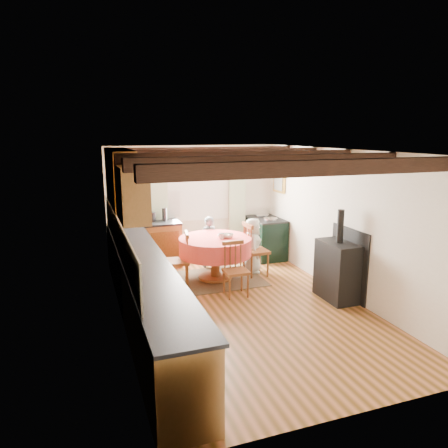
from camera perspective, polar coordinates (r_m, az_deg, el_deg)
name	(u,v)px	position (r m, az deg, el deg)	size (l,w,h in m)	color
floor	(241,306)	(6.65, 2.33, -11.15)	(3.60, 5.50, 0.00)	#A6613A
ceiling	(242,151)	(6.10, 2.53, 9.99)	(3.60, 5.50, 0.00)	white
wall_back	(193,203)	(8.83, -4.20, 2.89)	(3.60, 0.00, 2.40)	silver
wall_front	(355,299)	(3.96, 17.50, -9.77)	(3.60, 0.00, 2.40)	silver
wall_left	(119,242)	(5.86, -14.17, -2.37)	(0.00, 5.50, 2.40)	silver
wall_right	(343,223)	(7.12, 16.01, 0.12)	(0.00, 5.50, 2.40)	silver
beam_a	(316,168)	(4.32, 12.50, 7.50)	(3.60, 0.16, 0.16)	black
beam_b	(273,161)	(5.19, 6.66, 8.49)	(3.60, 0.16, 0.16)	black
beam_c	(242,157)	(6.10, 2.52, 9.14)	(3.60, 0.16, 0.16)	black
beam_d	(220,154)	(7.04, -0.55, 9.59)	(3.60, 0.16, 0.16)	black
beam_e	(203,151)	(7.99, -2.89, 9.92)	(3.60, 0.16, 0.16)	black
splash_left	(118,237)	(6.15, -14.25, -1.67)	(0.02, 4.50, 0.55)	beige
splash_back	(146,206)	(8.61, -10.60, 2.46)	(1.40, 0.02, 0.55)	beige
base_cabinet_left	(143,291)	(6.13, -10.97, -9.04)	(0.60, 5.30, 0.88)	#935F30
base_cabinet_back	(147,246)	(8.49, -10.44, -2.92)	(1.30, 0.60, 0.88)	#935F30
worktop_left	(143,260)	(5.98, -10.96, -4.92)	(0.64, 5.30, 0.04)	black
worktop_back	(147,223)	(8.37, -10.54, 0.08)	(1.30, 0.64, 0.04)	black
wall_cabinet_glass	(120,178)	(6.92, -14.05, 6.19)	(0.34, 1.80, 0.90)	#935F30
wall_cabinet_solid	(132,193)	(5.45, -12.48, 4.13)	(0.34, 0.90, 0.70)	#935F30
window_frame	(198,184)	(8.78, -3.58, 5.49)	(1.34, 0.03, 1.54)	white
window_pane	(198,184)	(8.79, -3.59, 5.49)	(1.20, 0.01, 1.40)	white
curtain_left	(159,211)	(8.59, -8.85, 1.83)	(0.35, 0.10, 2.10)	beige
curtain_right	(237,206)	(9.04, 1.80, 2.50)	(0.35, 0.10, 2.10)	beige
curtain_rod	(199,155)	(8.65, -3.48, 9.37)	(0.03, 0.03, 2.00)	black
wall_picture	(279,178)	(8.97, 7.56, 6.19)	(0.04, 0.50, 0.60)	gold
wall_plate	(240,178)	(9.06, 2.26, 6.35)	(0.30, 0.30, 0.02)	silver
rug	(215,279)	(7.77, -1.19, -7.53)	(1.68, 1.31, 0.01)	brown
dining_table	(215,259)	(7.64, -1.21, -4.78)	(1.32, 1.32, 0.79)	#C9494B
chair_near	(236,269)	(6.89, 1.64, -6.23)	(0.39, 0.41, 0.91)	brown
chair_left	(178,259)	(7.35, -6.38, -4.84)	(0.42, 0.44, 0.97)	brown
chair_right	(256,249)	(7.88, 4.39, -3.43)	(0.44, 0.46, 1.02)	brown
aga_range	(266,237)	(9.04, 5.74, -1.84)	(0.62, 0.95, 0.88)	black
cast_iron_stove	(339,255)	(6.92, 15.39, -4.13)	(0.44, 0.74, 1.48)	black
child_far	(209,242)	(8.34, -2.13, -2.45)	(0.38, 0.25, 1.04)	slate
child_right	(252,246)	(8.02, 3.91, -2.97)	(0.52, 0.34, 1.07)	beige
bowl_a	(223,236)	(7.55, -0.10, -1.66)	(0.21, 0.21, 0.05)	silver
bowl_b	(228,236)	(7.54, 0.52, -1.62)	(0.21, 0.21, 0.07)	silver
cup	(222,236)	(7.44, -0.33, -1.67)	(0.11, 0.11, 0.10)	silver
canister_tall	(130,216)	(8.37, -12.79, 1.02)	(0.15, 0.15, 0.26)	#262628
canister_wide	(152,217)	(8.44, -9.84, 0.98)	(0.16, 0.16, 0.18)	#262628
canister_slim	(165,215)	(8.41, -8.14, 1.28)	(0.09, 0.09, 0.26)	#262628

